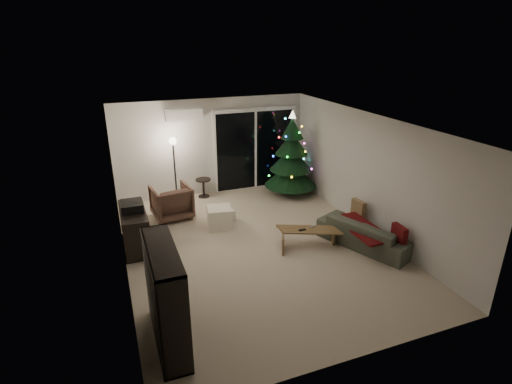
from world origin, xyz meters
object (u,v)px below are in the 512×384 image
Objects in this scene: armchair at (172,202)px; coffee_table at (309,237)px; christmas_tree at (291,154)px; media_cabinet at (135,229)px; bookshelf at (152,300)px; sofa at (366,233)px.

armchair reaches higher than coffee_table.
armchair is at bearing -173.13° from christmas_tree.
media_cabinet is at bearing 43.23° from armchair.
media_cabinet is 0.57× the size of christmas_tree.
media_cabinet reaches higher than armchair.
media_cabinet reaches higher than coffee_table.
bookshelf reaches higher than sofa.
sofa is 1.14m from coffee_table.
armchair is (0.92, 1.13, -0.01)m from media_cabinet.
christmas_tree reaches higher than armchair.
sofa is (3.38, -2.72, -0.11)m from armchair.
media_cabinet is at bearing -176.79° from coffee_table.
bookshelf is 1.13× the size of media_cabinet.
armchair is (0.92, 4.03, -0.33)m from bookshelf.
armchair is 0.45× the size of sofa.
bookshelf is 0.76× the size of sofa.
bookshelf is 3.69m from coffee_table.
armchair is 4.34m from sofa.
coffee_table is (3.23, 1.70, -0.53)m from bookshelf.
christmas_tree is at bearing 95.39° from coffee_table.
christmas_tree reaches higher than sofa.
armchair is at bearing 85.20° from bookshelf.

